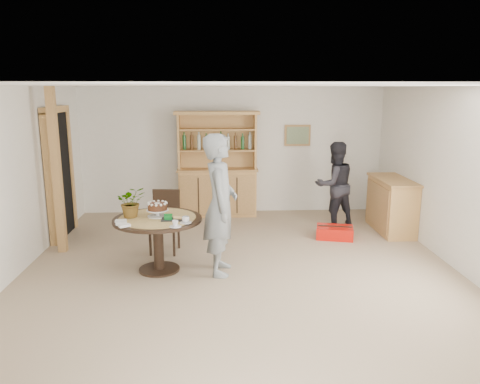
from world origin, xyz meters
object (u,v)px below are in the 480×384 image
(dining_chair, at_px, (165,217))
(adult_person, at_px, (334,185))
(hutch, at_px, (218,181))
(sideboard, at_px, (392,205))
(red_suitcase, at_px, (335,232))
(teen_boy, at_px, (220,205))
(dining_table, at_px, (158,228))

(dining_chair, bearing_deg, adult_person, 28.30)
(hutch, xyz_separation_m, adult_person, (2.10, -0.91, 0.09))
(dining_chair, height_order, adult_person, adult_person)
(hutch, xyz_separation_m, sideboard, (3.04, -1.24, -0.22))
(sideboard, bearing_deg, red_suitcase, -161.56)
(teen_boy, bearing_deg, dining_chair, 44.90)
(dining_table, relative_size, teen_boy, 0.63)
(sideboard, height_order, dining_chair, dining_chair)
(sideboard, distance_m, dining_table, 4.20)
(dining_table, bearing_deg, teen_boy, -6.71)
(dining_table, distance_m, adult_person, 3.53)
(teen_boy, distance_m, adult_person, 2.94)
(sideboard, bearing_deg, dining_chair, -167.92)
(sideboard, bearing_deg, teen_boy, -149.78)
(teen_boy, xyz_separation_m, adult_person, (2.06, 2.08, -0.17))
(dining_table, height_order, red_suitcase, dining_table)
(red_suitcase, bearing_deg, dining_chair, -156.93)
(teen_boy, xyz_separation_m, red_suitcase, (1.93, 1.39, -0.85))
(teen_boy, distance_m, red_suitcase, 2.52)
(teen_boy, bearing_deg, hutch, 3.36)
(dining_table, height_order, dining_chair, dining_chair)
(hutch, relative_size, sideboard, 1.62)
(dining_table, bearing_deg, dining_chair, 89.36)
(red_suitcase, bearing_deg, sideboard, 32.01)
(dining_table, distance_m, red_suitcase, 3.10)
(hutch, distance_m, sideboard, 3.29)
(hutch, distance_m, teen_boy, 3.01)
(dining_chair, relative_size, adult_person, 0.61)
(sideboard, distance_m, red_suitcase, 1.20)
(hutch, height_order, dining_table, hutch)
(teen_boy, bearing_deg, red_suitcase, -51.40)
(hutch, xyz_separation_m, dining_table, (-0.82, -2.89, -0.08))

